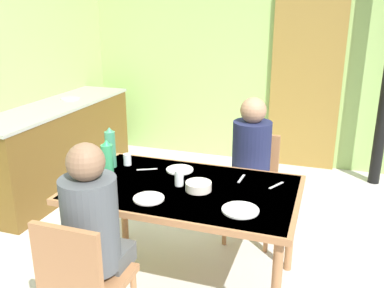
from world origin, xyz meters
name	(u,v)px	position (x,y,z in m)	size (l,w,h in m)	color
ground_plane	(169,272)	(0.00, 0.00, 0.00)	(6.84, 6.84, 0.00)	beige
wall_back	(248,45)	(0.00, 2.63, 1.43)	(4.28, 0.10, 2.86)	#99C068
door_wooden	(305,85)	(0.71, 2.55, 1.00)	(0.80, 0.05, 2.00)	olive
kitchen_counter	(57,146)	(-1.71, 1.09, 0.45)	(0.61, 2.09, 0.91)	brown
dining_table	(185,196)	(0.15, -0.06, 0.67)	(1.49, 0.91, 0.74)	#A46D44
chair_near_diner	(82,281)	(-0.13, -0.87, 0.50)	(0.40, 0.40, 0.87)	#A46D44
chair_far_diner	(253,180)	(0.46, 0.75, 0.50)	(0.40, 0.40, 0.87)	#A46D44
person_near_diner	(92,220)	(-0.13, -0.73, 0.78)	(0.30, 0.37, 0.77)	#4E5253
person_far_diner	(251,153)	(0.46, 0.61, 0.78)	(0.30, 0.37, 0.77)	#1F2C4C
water_bottle_green_near	(110,148)	(-0.48, 0.11, 0.88)	(0.08, 0.08, 0.31)	#3D8F68
water_bottle_green_far	(108,163)	(-0.36, -0.16, 0.88)	(0.08, 0.08, 0.30)	#33995C
serving_bowl_center	(198,186)	(0.25, -0.08, 0.76)	(0.17, 0.17, 0.06)	silver
dinner_plate_near_left	(180,170)	(0.02, 0.20, 0.74)	(0.20, 0.20, 0.01)	white
dinner_plate_near_right	(240,210)	(0.58, -0.28, 0.74)	(0.22, 0.22, 0.01)	white
dinner_plate_far_center	(149,198)	(0.01, -0.31, 0.74)	(0.19, 0.19, 0.01)	white
drinking_glass_by_near_diner	(127,159)	(-0.39, 0.18, 0.78)	(0.06, 0.06, 0.09)	silver
drinking_glass_by_far_diner	(179,178)	(0.11, -0.05, 0.79)	(0.06, 0.06, 0.11)	silver
cutlery_knife_near	(147,169)	(-0.21, 0.14, 0.74)	(0.15, 0.02, 0.00)	silver
cutlery_fork_near	(276,185)	(0.72, 0.15, 0.74)	(0.15, 0.02, 0.00)	silver
cutlery_knife_far	(241,179)	(0.48, 0.19, 0.74)	(0.15, 0.02, 0.00)	silver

